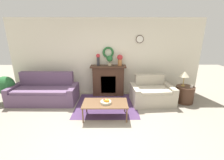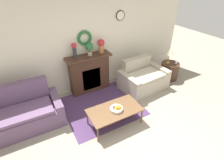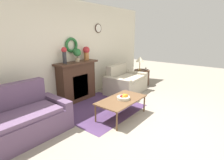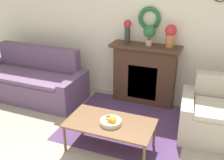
{
  "view_description": "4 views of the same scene",
  "coord_description": "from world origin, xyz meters",
  "px_view_note": "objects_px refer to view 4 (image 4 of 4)",
  "views": [
    {
      "loc": [
        0.19,
        -2.72,
        2.18
      ],
      "look_at": [
        0.22,
        1.56,
        0.85
      ],
      "focal_mm": 24.0,
      "sensor_mm": 36.0,
      "label": 1
    },
    {
      "loc": [
        -1.45,
        -1.64,
        3.02
      ],
      "look_at": [
        0.27,
        1.45,
        0.82
      ],
      "focal_mm": 28.0,
      "sensor_mm": 36.0,
      "label": 2
    },
    {
      "loc": [
        -2.97,
        -1.2,
        1.85
      ],
      "look_at": [
        0.28,
        1.37,
        0.73
      ],
      "focal_mm": 28.0,
      "sensor_mm": 36.0,
      "label": 3
    },
    {
      "loc": [
        1.15,
        -1.91,
        2.34
      ],
      "look_at": [
        -0.21,
        1.59,
        0.73
      ],
      "focal_mm": 42.0,
      "sensor_mm": 36.0,
      "label": 4
    }
  ],
  "objects_px": {
    "fireplace": "(145,74)",
    "potted_plant_on_mantel": "(149,33)",
    "couch_left": "(32,81)",
    "coffee_table": "(110,124)",
    "fruit_bowl": "(111,121)",
    "vase_on_mantel_left": "(127,29)",
    "vase_on_mantel_right": "(171,34)"
  },
  "relations": [
    {
      "from": "coffee_table",
      "to": "vase_on_mantel_right",
      "type": "xyz_separation_m",
      "value": [
        0.47,
        1.57,
        0.93
      ]
    },
    {
      "from": "fireplace",
      "to": "coffee_table",
      "type": "bearing_deg",
      "value": -92.16
    },
    {
      "from": "fireplace",
      "to": "potted_plant_on_mantel",
      "type": "height_order",
      "value": "potted_plant_on_mantel"
    },
    {
      "from": "couch_left",
      "to": "fruit_bowl",
      "type": "xyz_separation_m",
      "value": [
        2.06,
        -1.02,
        0.15
      ]
    },
    {
      "from": "coffee_table",
      "to": "fruit_bowl",
      "type": "bearing_deg",
      "value": -55.07
    },
    {
      "from": "fireplace",
      "to": "potted_plant_on_mantel",
      "type": "xyz_separation_m",
      "value": [
        0.05,
        -0.01,
        0.77
      ]
    },
    {
      "from": "fireplace",
      "to": "couch_left",
      "type": "bearing_deg",
      "value": -164.37
    },
    {
      "from": "couch_left",
      "to": "vase_on_mantel_left",
      "type": "bearing_deg",
      "value": 19.76
    },
    {
      "from": "fireplace",
      "to": "coffee_table",
      "type": "relative_size",
      "value": 1.05
    },
    {
      "from": "couch_left",
      "to": "fruit_bowl",
      "type": "relative_size",
      "value": 7.43
    },
    {
      "from": "couch_left",
      "to": "vase_on_mantel_right",
      "type": "xyz_separation_m",
      "value": [
        2.5,
        0.59,
        1.0
      ]
    },
    {
      "from": "coffee_table",
      "to": "fruit_bowl",
      "type": "relative_size",
      "value": 4.14
    },
    {
      "from": "couch_left",
      "to": "vase_on_mantel_left",
      "type": "xyz_separation_m",
      "value": [
        1.74,
        0.59,
        1.02
      ]
    },
    {
      "from": "couch_left",
      "to": "coffee_table",
      "type": "height_order",
      "value": "couch_left"
    },
    {
      "from": "fruit_bowl",
      "to": "fireplace",
      "type": "bearing_deg",
      "value": 88.86
    },
    {
      "from": "couch_left",
      "to": "potted_plant_on_mantel",
      "type": "height_order",
      "value": "potted_plant_on_mantel"
    },
    {
      "from": "coffee_table",
      "to": "vase_on_mantel_left",
      "type": "distance_m",
      "value": 1.86
    },
    {
      "from": "vase_on_mantel_right",
      "to": "potted_plant_on_mantel",
      "type": "distance_m",
      "value": 0.36
    },
    {
      "from": "coffee_table",
      "to": "fruit_bowl",
      "type": "distance_m",
      "value": 0.09
    },
    {
      "from": "fruit_bowl",
      "to": "vase_on_mantel_left",
      "type": "relative_size",
      "value": 0.7
    },
    {
      "from": "couch_left",
      "to": "vase_on_mantel_right",
      "type": "height_order",
      "value": "vase_on_mantel_right"
    },
    {
      "from": "coffee_table",
      "to": "potted_plant_on_mantel",
      "type": "xyz_separation_m",
      "value": [
        0.11,
        1.55,
        0.94
      ]
    },
    {
      "from": "vase_on_mantel_right",
      "to": "fruit_bowl",
      "type": "bearing_deg",
      "value": -105.24
    },
    {
      "from": "vase_on_mantel_left",
      "to": "vase_on_mantel_right",
      "type": "height_order",
      "value": "vase_on_mantel_left"
    },
    {
      "from": "vase_on_mantel_left",
      "to": "potted_plant_on_mantel",
      "type": "xyz_separation_m",
      "value": [
        0.4,
        -0.02,
        -0.02
      ]
    },
    {
      "from": "vase_on_mantel_left",
      "to": "potted_plant_on_mantel",
      "type": "distance_m",
      "value": 0.4
    },
    {
      "from": "fruit_bowl",
      "to": "potted_plant_on_mantel",
      "type": "height_order",
      "value": "potted_plant_on_mantel"
    },
    {
      "from": "vase_on_mantel_left",
      "to": "vase_on_mantel_right",
      "type": "relative_size",
      "value": 1.08
    },
    {
      "from": "potted_plant_on_mantel",
      "to": "coffee_table",
      "type": "bearing_deg",
      "value": -94.08
    },
    {
      "from": "couch_left",
      "to": "fruit_bowl",
      "type": "height_order",
      "value": "couch_left"
    },
    {
      "from": "coffee_table",
      "to": "vase_on_mantel_right",
      "type": "bearing_deg",
      "value": 73.49
    },
    {
      "from": "vase_on_mantel_left",
      "to": "potted_plant_on_mantel",
      "type": "relative_size",
      "value": 1.17
    }
  ]
}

